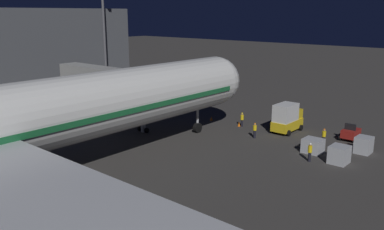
{
  "coord_description": "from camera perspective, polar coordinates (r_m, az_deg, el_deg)",
  "views": [
    {
      "loc": [
        -29.87,
        15.83,
        13.85
      ],
      "look_at": [
        -3.0,
        -15.49,
        3.5
      ],
      "focal_mm": 38.21,
      "sensor_mm": 36.0,
      "label": 1
    }
  ],
  "objects": [
    {
      "name": "jet_bridge",
      "position": [
        51.5,
        -10.61,
        4.85
      ],
      "size": [
        17.82,
        3.4,
        7.34
      ],
      "color": "#9E9E99",
      "rests_on": "ground_plane"
    },
    {
      "name": "baggage_container_mid_row",
      "position": [
        44.98,
        22.84,
        -3.86
      ],
      "size": [
        1.51,
        1.67,
        1.7
      ],
      "primitive_type": "cube",
      "color": "#B7BABF",
      "rests_on": "ground_plane"
    },
    {
      "name": "catering_truck",
      "position": [
        49.81,
        13.15,
        -0.34
      ],
      "size": [
        2.36,
        4.42,
        3.47
      ],
      "color": "yellow",
      "rests_on": "ground_plane"
    },
    {
      "name": "apron_floodlight_mast",
      "position": [
        69.79,
        -12.17,
        11.34
      ],
      "size": [
        2.9,
        0.5,
        18.86
      ],
      "color": "#59595E",
      "rests_on": "ground_plane"
    },
    {
      "name": "ground_crew_marshaller_fwd",
      "position": [
        40.63,
        16.13,
        -4.88
      ],
      "size": [
        0.4,
        0.4,
        1.88
      ],
      "color": "black",
      "rests_on": "ground_plane"
    },
    {
      "name": "ground_crew_by_belt_loader",
      "position": [
        46.78,
        8.75,
        -2.04
      ],
      "size": [
        0.4,
        0.4,
        1.8
      ],
      "color": "black",
      "rests_on": "ground_plane"
    },
    {
      "name": "baggage_container_far_row",
      "position": [
        41.16,
        19.87,
        -5.22
      ],
      "size": [
        1.65,
        1.83,
        1.69
      ],
      "primitive_type": "cube",
      "color": "#B7BABF",
      "rests_on": "ground_plane"
    },
    {
      "name": "ground_crew_under_port_wing",
      "position": [
        46.13,
        17.93,
        -2.79
      ],
      "size": [
        0.4,
        0.4,
        1.83
      ],
      "color": "black",
      "rests_on": "ground_plane"
    },
    {
      "name": "baggage_tug_spare",
      "position": [
        48.92,
        21.28,
        -2.4
      ],
      "size": [
        1.86,
        2.33,
        1.95
      ],
      "color": "maroon",
      "rests_on": "ground_plane"
    },
    {
      "name": "ground_crew_near_nose_gear",
      "position": [
        51.31,
        7.0,
        -0.54
      ],
      "size": [
        0.4,
        0.4,
        1.8
      ],
      "color": "black",
      "rests_on": "ground_plane"
    },
    {
      "name": "baggage_container_near_belt",
      "position": [
        43.39,
        16.52,
        -4.13
      ],
      "size": [
        1.9,
        1.68,
        1.45
      ],
      "primitive_type": "cube",
      "color": "#B7BABF",
      "rests_on": "ground_plane"
    },
    {
      "name": "traffic_cone_nose_starboard",
      "position": [
        54.04,
        2.72,
        -0.48
      ],
      "size": [
        0.36,
        0.36,
        0.55
      ],
      "primitive_type": "cone",
      "color": "orange",
      "rests_on": "ground_plane"
    },
    {
      "name": "traffic_cone_nose_port",
      "position": [
        51.55,
        6.58,
        -1.28
      ],
      "size": [
        0.36,
        0.36,
        0.55
      ],
      "primitive_type": "cone",
      "color": "orange",
      "rests_on": "ground_plane"
    },
    {
      "name": "ground_plane",
      "position": [
        36.53,
        -20.05,
        -9.11
      ],
      "size": [
        320.0,
        320.0,
        0.0
      ],
      "primitive_type": "plane",
      "color": "#383533"
    }
  ]
}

